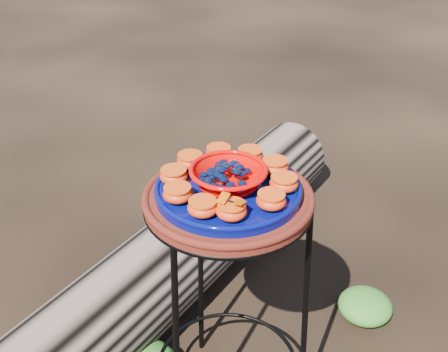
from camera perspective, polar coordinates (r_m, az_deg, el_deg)
name	(u,v)px	position (r m, az deg, el deg)	size (l,w,h in m)	color
plant_stand	(228,314)	(1.56, 0.37, -13.80)	(0.44, 0.44, 0.70)	black
terracotta_saucer	(228,200)	(1.33, 0.42, -2.49)	(0.40, 0.40, 0.03)	#3C140D
cobalt_plate	(228,190)	(1.31, 0.43, -1.48)	(0.34, 0.34, 0.02)	#050E36
red_bowl	(228,178)	(1.30, 0.43, -0.17)	(0.17, 0.17, 0.05)	#D40402
glass_gems	(228,164)	(1.28, 0.44, 1.19)	(0.13, 0.13, 0.02)	black
orange_half_0	(231,211)	(1.19, 0.76, -3.57)	(0.07, 0.07, 0.04)	red
orange_half_1	(271,201)	(1.23, 4.81, -2.51)	(0.07, 0.07, 0.04)	red
orange_half_2	(284,183)	(1.29, 6.09, -0.76)	(0.07, 0.07, 0.04)	red
orange_half_3	(275,167)	(1.36, 5.19, 0.97)	(0.07, 0.07, 0.04)	red
orange_half_4	(250,156)	(1.40, 2.67, 2.08)	(0.07, 0.07, 0.04)	red
orange_half_5	(219,154)	(1.41, -0.55, 2.29)	(0.07, 0.07, 0.04)	red
orange_half_6	(190,161)	(1.38, -3.47, 1.53)	(0.07, 0.07, 0.04)	red
orange_half_7	(174,176)	(1.32, -5.11, 0.01)	(0.07, 0.07, 0.04)	red
orange_half_8	(178,194)	(1.25, -4.73, -1.82)	(0.07, 0.07, 0.04)	red
orange_half_9	(203,208)	(1.20, -2.18, -3.23)	(0.07, 0.07, 0.04)	red
butterfly	(231,201)	(1.18, 0.77, -2.59)	(0.07, 0.04, 0.01)	#CD4D00
driftwood_log	(192,244)	(2.11, -3.30, -6.90)	(1.69, 0.44, 0.32)	black
foliage_right	(365,305)	(2.08, 14.15, -12.61)	(0.19, 0.19, 0.09)	#2E6123
foliage_back	(153,264)	(2.15, -7.20, -8.89)	(0.32, 0.32, 0.16)	#2E6123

